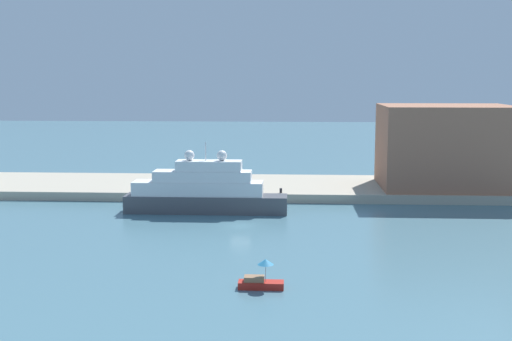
{
  "coord_description": "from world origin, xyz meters",
  "views": [
    {
      "loc": [
        6.8,
        -84.92,
        19.64
      ],
      "look_at": [
        1.75,
        6.0,
        6.56
      ],
      "focal_mm": 46.37,
      "sensor_mm": 36.0,
      "label": 1
    }
  ],
  "objects_px": {
    "parked_car": "(192,182)",
    "mooring_bollard": "(281,191)",
    "small_motorboat": "(261,280)",
    "person_figure": "(228,180)",
    "large_yacht": "(204,192)",
    "harbor_building": "(445,146)"
  },
  "relations": [
    {
      "from": "mooring_bollard",
      "to": "large_yacht",
      "type": "bearing_deg",
      "value": -141.57
    },
    {
      "from": "parked_car",
      "to": "small_motorboat",
      "type": "bearing_deg",
      "value": -74.16
    },
    {
      "from": "small_motorboat",
      "to": "mooring_bollard",
      "type": "height_order",
      "value": "small_motorboat"
    },
    {
      "from": "harbor_building",
      "to": "person_figure",
      "type": "distance_m",
      "value": 36.38
    },
    {
      "from": "person_figure",
      "to": "mooring_bollard",
      "type": "xyz_separation_m",
      "value": [
        9.07,
        -7.04,
        -0.42
      ]
    },
    {
      "from": "harbor_building",
      "to": "parked_car",
      "type": "height_order",
      "value": "harbor_building"
    },
    {
      "from": "person_figure",
      "to": "small_motorboat",
      "type": "bearing_deg",
      "value": -80.91
    },
    {
      "from": "small_motorboat",
      "to": "harbor_building",
      "type": "xyz_separation_m",
      "value": [
        27.9,
        50.07,
        7.3
      ]
    },
    {
      "from": "parked_car",
      "to": "mooring_bollard",
      "type": "bearing_deg",
      "value": -23.43
    },
    {
      "from": "small_motorboat",
      "to": "person_figure",
      "type": "bearing_deg",
      "value": 99.09
    },
    {
      "from": "harbor_building",
      "to": "parked_car",
      "type": "xyz_separation_m",
      "value": [
        -41.94,
        -0.6,
        -6.13
      ]
    },
    {
      "from": "large_yacht",
      "to": "small_motorboat",
      "type": "relative_size",
      "value": 5.53
    },
    {
      "from": "small_motorboat",
      "to": "person_figure",
      "type": "xyz_separation_m",
      "value": [
        -7.99,
        49.95,
        1.35
      ]
    },
    {
      "from": "small_motorboat",
      "to": "parked_car",
      "type": "distance_m",
      "value": 51.43
    },
    {
      "from": "small_motorboat",
      "to": "person_figure",
      "type": "distance_m",
      "value": 50.61
    },
    {
      "from": "large_yacht",
      "to": "person_figure",
      "type": "bearing_deg",
      "value": 82.98
    },
    {
      "from": "person_figure",
      "to": "mooring_bollard",
      "type": "relative_size",
      "value": 2.32
    },
    {
      "from": "large_yacht",
      "to": "person_figure",
      "type": "distance_m",
      "value": 15.93
    },
    {
      "from": "parked_car",
      "to": "person_figure",
      "type": "height_order",
      "value": "person_figure"
    },
    {
      "from": "large_yacht",
      "to": "parked_car",
      "type": "relative_size",
      "value": 5.59
    },
    {
      "from": "large_yacht",
      "to": "person_figure",
      "type": "xyz_separation_m",
      "value": [
        1.94,
        15.78,
        -0.86
      ]
    },
    {
      "from": "small_motorboat",
      "to": "parked_car",
      "type": "xyz_separation_m",
      "value": [
        -14.04,
        49.47,
        1.17
      ]
    }
  ]
}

